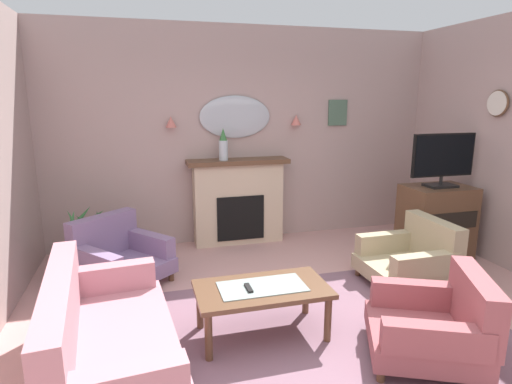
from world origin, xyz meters
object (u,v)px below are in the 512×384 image
armchair_in_corner (412,258)px  potted_plant_small_fern (87,239)px  framed_picture (338,113)px  armchair_near_fireplace (437,324)px  tv_cabinet (436,222)px  tv_flatscreen (443,159)px  wall_mirror (235,117)px  coffee_table (262,293)px  wall_sconce_right (296,120)px  mantel_vase_left (223,145)px  floral_couch (99,333)px  wall_sconce_left (171,122)px  wall_clock (498,103)px  tv_remote (249,288)px  armchair_beside_couch (119,255)px  fireplace (238,202)px

armchair_in_corner → potted_plant_small_fern: bearing=159.1°
framed_picture → armchair_near_fireplace: bearing=-101.7°
tv_cabinet → tv_flatscreen: tv_flatscreen is taller
wall_mirror → coffee_table: (-0.34, -2.48, -1.33)m
wall_sconce_right → tv_flatscreen: size_ratio=0.17×
coffee_table → armchair_near_fireplace: armchair_near_fireplace is taller
mantel_vase_left → floral_couch: 3.03m
coffee_table → potted_plant_small_fern: potted_plant_small_fern is taller
framed_picture → tv_flatscreen: (0.76, -1.33, -0.50)m
wall_mirror → framed_picture: bearing=0.4°
tv_cabinet → framed_picture: bearing=120.3°
mantel_vase_left → wall_mirror: size_ratio=0.44×
wall_sconce_left → coffee_table: (0.51, -2.43, -1.28)m
wall_clock → tv_remote: bearing=-163.1°
wall_sconce_right → armchair_near_fireplace: bearing=-90.1°
wall_sconce_left → wall_sconce_right: (1.70, 0.00, 0.00)m
tv_remote → floral_couch: (-1.15, -0.15, -0.13)m
armchair_in_corner → wall_sconce_left: bearing=140.7°
tv_remote → armchair_beside_couch: bearing=126.9°
fireplace → coffee_table: bearing=-98.2°
tv_remote → tv_cabinet: size_ratio=0.18×
armchair_in_corner → floral_couch: bearing=-167.2°
wall_sconce_left → armchair_beside_couch: (-0.69, -1.01, -1.35)m
wall_mirror → wall_sconce_right: (0.85, -0.05, -0.05)m
tv_remote → armchair_near_fireplace: (1.30, -0.66, -0.15)m
fireplace → wall_sconce_right: wall_sconce_right is taller
wall_mirror → coffee_table: bearing=-97.7°
floral_couch → mantel_vase_left: bearing=60.5°
tv_flatscreen → tv_cabinet: bearing=90.0°
fireplace → mantel_vase_left: (-0.20, -0.03, 0.78)m
mantel_vase_left → armchair_near_fireplace: size_ratio=0.39×
mantel_vase_left → tv_flatscreen: 2.72m
wall_sconce_left → wall_clock: wall_clock is taller
floral_couch → armchair_beside_couch: floral_couch is taller
wall_sconce_left → coffee_table: 2.79m
wall_sconce_left → armchair_near_fireplace: 3.79m
mantel_vase_left → tv_remote: bearing=-96.3°
framed_picture → tv_flatscreen: framed_picture is taller
floral_couch → armchair_near_fireplace: 2.50m
fireplace → tv_remote: 2.41m
armchair_beside_couch → potted_plant_small_fern: bearing=132.5°
fireplace → floral_couch: bearing=-122.6°
framed_picture → tv_flatscreen: 1.61m
tv_remote → tv_flatscreen: tv_flatscreen is taller
wall_mirror → armchair_in_corner: wall_mirror is taller
wall_clock → tv_cabinet: 1.55m
fireplace → tv_flatscreen: 2.64m
wall_sconce_right → coffee_table: bearing=-116.0°
wall_clock → armchair_in_corner: bearing=-161.4°
coffee_table → wall_mirror: bearing=82.3°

